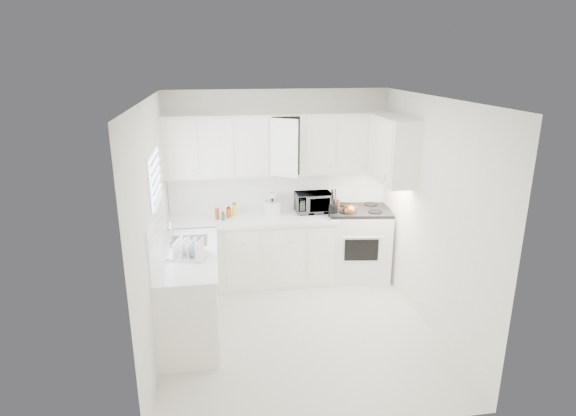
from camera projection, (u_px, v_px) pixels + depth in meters
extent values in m
plane|color=silver|center=(297.00, 329.00, 5.51)|extent=(3.20, 3.20, 0.00)
plane|color=white|center=(299.00, 99.00, 4.73)|extent=(3.20, 3.20, 0.00)
plane|color=white|center=(278.00, 185.00, 6.63)|extent=(3.00, 0.00, 3.00)
plane|color=white|center=(334.00, 292.00, 3.61)|extent=(3.00, 0.00, 3.00)
plane|color=white|center=(154.00, 230.00, 4.90)|extent=(0.00, 3.20, 3.20)
plane|color=white|center=(430.00, 216.00, 5.34)|extent=(0.00, 3.20, 3.20)
cube|color=white|center=(252.00, 219.00, 6.39)|extent=(2.24, 0.64, 0.05)
cube|color=white|center=(188.00, 255.00, 5.25)|extent=(0.64, 1.62, 0.05)
cube|color=white|center=(278.00, 191.00, 6.64)|extent=(2.98, 0.02, 0.55)
cube|color=white|center=(157.00, 230.00, 5.11)|extent=(0.02, 1.60, 0.55)
imported|color=gray|center=(313.00, 200.00, 6.58)|extent=(0.50, 0.29, 0.33)
cylinder|color=white|center=(274.00, 202.00, 6.59)|extent=(0.12, 0.12, 0.27)
cylinder|color=#9A3C2A|center=(217.00, 212.00, 6.42)|extent=(0.06, 0.06, 0.13)
cylinder|color=#21632E|center=(223.00, 213.00, 6.35)|extent=(0.06, 0.06, 0.13)
cylinder|color=#CB511B|center=(229.00, 211.00, 6.44)|extent=(0.06, 0.06, 0.13)
cylinder|color=yellow|center=(234.00, 213.00, 6.37)|extent=(0.06, 0.06, 0.13)
cylinder|color=#CB511B|center=(321.00, 204.00, 6.66)|extent=(0.06, 0.06, 0.19)
cylinder|color=yellow|center=(326.00, 205.00, 6.61)|extent=(0.06, 0.06, 0.19)
cylinder|color=#4C3615|center=(329.00, 204.00, 6.67)|extent=(0.06, 0.06, 0.19)
cylinder|color=black|center=(333.00, 205.00, 6.62)|extent=(0.06, 0.06, 0.19)
cylinder|color=#9A3C2A|center=(336.00, 203.00, 6.69)|extent=(0.06, 0.06, 0.19)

